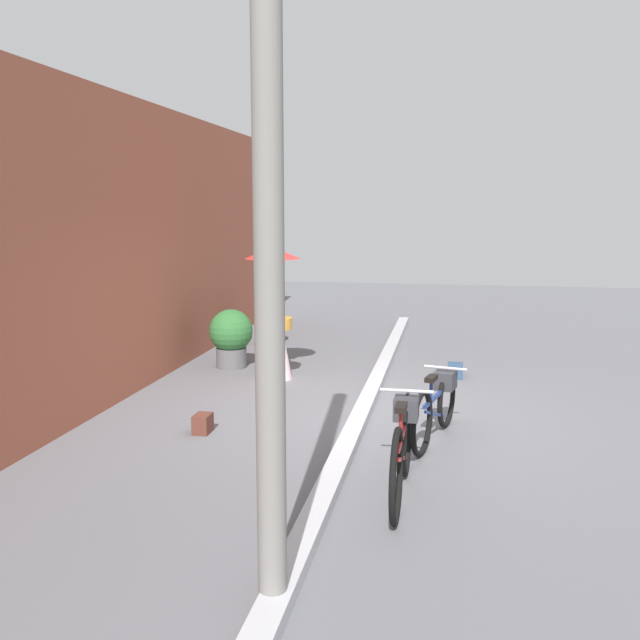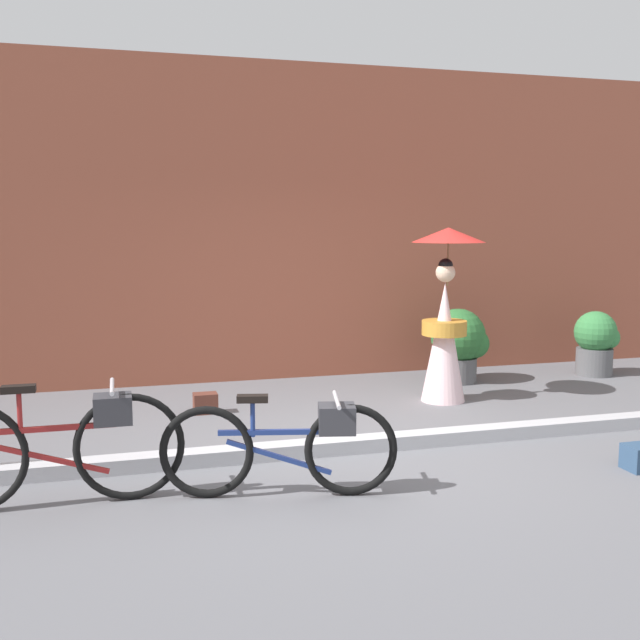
# 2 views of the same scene
# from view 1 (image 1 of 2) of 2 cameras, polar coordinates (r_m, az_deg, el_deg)

# --- Properties ---
(ground_plane) EXTENTS (30.00, 30.00, 0.00)m
(ground_plane) POSITION_cam_1_polar(r_m,az_deg,el_deg) (8.59, 3.50, -7.61)
(ground_plane) COLOR slate
(building_wall) EXTENTS (14.00, 0.40, 3.89)m
(building_wall) POSITION_cam_1_polar(r_m,az_deg,el_deg) (9.27, -17.36, 5.45)
(building_wall) COLOR brown
(building_wall) RESTS_ON ground_plane
(sidewalk_curb) EXTENTS (14.00, 0.20, 0.12)m
(sidewalk_curb) POSITION_cam_1_polar(r_m,az_deg,el_deg) (8.57, 3.50, -7.22)
(sidewalk_curb) COLOR #B2B2B7
(sidewalk_curb) RESTS_ON ground_plane
(bicycle_near_officer) EXTENTS (1.82, 0.48, 0.87)m
(bicycle_near_officer) POSITION_cam_1_polar(r_m,az_deg,el_deg) (6.22, 6.67, -9.97)
(bicycle_near_officer) COLOR black
(bicycle_near_officer) RESTS_ON ground_plane
(bicycle_far_side) EXTENTS (1.67, 0.55, 0.75)m
(bicycle_far_side) POSITION_cam_1_polar(r_m,az_deg,el_deg) (7.71, 9.38, -6.67)
(bicycle_far_side) COLOR black
(bicycle_far_side) RESTS_ON ground_plane
(person_with_parasol) EXTENTS (0.80, 0.80, 1.90)m
(person_with_parasol) POSITION_cam_1_polar(r_m,az_deg,el_deg) (10.18, -3.68, 0.52)
(person_with_parasol) COLOR silver
(person_with_parasol) RESTS_ON ground_plane
(potted_plant_by_door) EXTENTS (0.55, 0.53, 0.83)m
(potted_plant_by_door) POSITION_cam_1_polar(r_m,az_deg,el_deg) (12.82, -4.12, -0.04)
(potted_plant_by_door) COLOR #59595B
(potted_plant_by_door) RESTS_ON ground_plane
(potted_plant_small) EXTENTS (0.69, 0.67, 0.91)m
(potted_plant_small) POSITION_cam_1_polar(r_m,az_deg,el_deg) (11.06, -7.09, -1.26)
(potted_plant_small) COLOR #59595B
(potted_plant_small) RESTS_ON ground_plane
(backpack_on_pavement) EXTENTS (0.32, 0.22, 0.20)m
(backpack_on_pavement) POSITION_cam_1_polar(r_m,az_deg,el_deg) (10.56, 10.87, -4.00)
(backpack_on_pavement) COLOR navy
(backpack_on_pavement) RESTS_ON ground_plane
(backpack_spare) EXTENTS (0.24, 0.17, 0.21)m
(backpack_spare) POSITION_cam_1_polar(r_m,az_deg,el_deg) (7.98, -9.39, -8.20)
(backpack_spare) COLOR #592D23
(backpack_spare) RESTS_ON ground_plane
(utility_pole) EXTENTS (0.18, 0.18, 4.80)m
(utility_pole) POSITION_cam_1_polar(r_m,az_deg,el_deg) (4.08, -4.17, 8.21)
(utility_pole) COLOR slate
(utility_pole) RESTS_ON ground_plane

